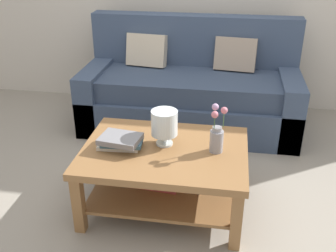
% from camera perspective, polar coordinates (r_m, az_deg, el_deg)
% --- Properties ---
extents(ground_plane, '(10.00, 10.00, 0.00)m').
position_cam_1_polar(ground_plane, '(3.32, 0.02, -6.97)').
color(ground_plane, gray).
extents(couch, '(2.10, 0.90, 1.06)m').
position_cam_1_polar(couch, '(4.02, 3.24, 5.09)').
color(couch, '#384760').
rests_on(couch, ground).
extents(coffee_table, '(1.13, 0.83, 0.47)m').
position_cam_1_polar(coffee_table, '(2.80, -0.51, -5.57)').
color(coffee_table, olive).
rests_on(coffee_table, ground).
extents(book_stack_main, '(0.32, 0.24, 0.09)m').
position_cam_1_polar(book_stack_main, '(2.75, -6.82, -2.17)').
color(book_stack_main, beige).
rests_on(book_stack_main, coffee_table).
extents(glass_hurricane_vase, '(0.18, 0.18, 0.25)m').
position_cam_1_polar(glass_hurricane_vase, '(2.72, -0.53, 0.33)').
color(glass_hurricane_vase, silver).
rests_on(glass_hurricane_vase, coffee_table).
extents(flower_pitcher, '(0.11, 0.10, 0.34)m').
position_cam_1_polar(flower_pitcher, '(2.66, 7.00, -1.31)').
color(flower_pitcher, gray).
rests_on(flower_pitcher, coffee_table).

